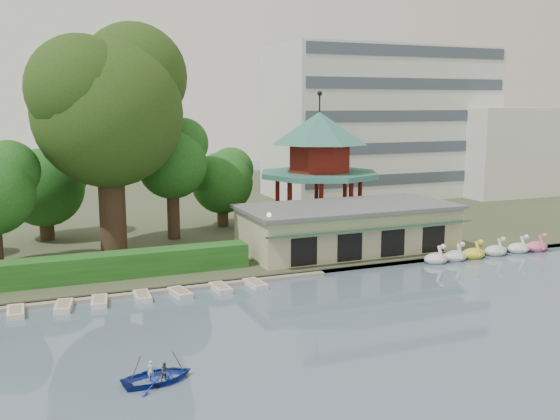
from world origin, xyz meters
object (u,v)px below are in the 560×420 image
dock (91,297)px  boathouse (348,227)px  big_tree (109,101)px  rowboat_with_passengers (158,372)px  pavilion (319,158)px

dock → boathouse: 22.62m
big_tree → rowboat_with_passengers: (-1.53, -25.33, -12.60)m
pavilion → rowboat_with_passengers: (-22.37, -29.14, -7.00)m
rowboat_with_passengers → pavilion: bearing=52.5°
boathouse → rowboat_with_passengers: bearing=-136.8°
big_tree → rowboat_with_passengers: big_tree is taller
dock → big_tree: big_tree is taller
pavilion → rowboat_with_passengers: pavilion is taller
boathouse → pavilion: size_ratio=1.38×
pavilion → big_tree: (-20.84, -3.80, 5.60)m
pavilion → boathouse: bearing=-101.3°
dock → big_tree: (3.16, 11.00, 12.96)m
dock → pavilion: bearing=31.7°
dock → big_tree: size_ratio=1.76×
big_tree → rowboat_with_passengers: size_ratio=3.80×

